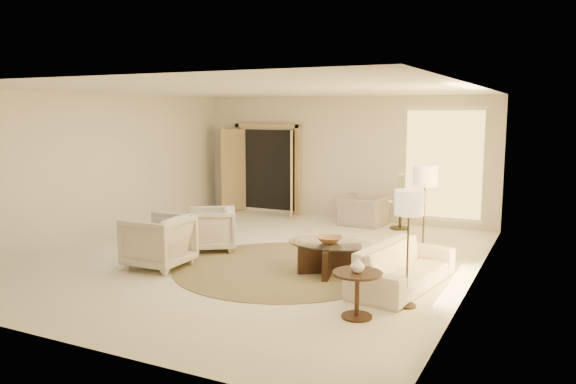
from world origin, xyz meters
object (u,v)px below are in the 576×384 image
at_px(armchair_left, 212,227).
at_px(end_vase, 358,265).
at_px(bowl, 329,240).
at_px(accent_chair, 362,206).
at_px(floor_lamp_far, 409,208).
at_px(coffee_table, 329,254).
at_px(side_table, 400,211).
at_px(armchair_right, 158,239).
at_px(floor_lamp_near, 425,180).
at_px(sofa, 403,266).
at_px(end_table, 357,286).
at_px(side_vase, 401,194).

bearing_deg(armchair_left, end_vase, 26.52).
relative_size(armchair_left, bowl, 2.19).
xyz_separation_m(armchair_left, bowl, (2.45, -0.44, 0.11)).
relative_size(accent_chair, floor_lamp_far, 0.65).
bearing_deg(armchair_left, bowl, 46.67).
bearing_deg(coffee_table, side_table, 88.55).
height_order(armchair_right, bowl, armchair_right).
height_order(coffee_table, floor_lamp_near, floor_lamp_near).
bearing_deg(end_vase, sofa, 82.75).
distance_m(armchair_left, coffee_table, 2.49).
height_order(armchair_left, floor_lamp_far, floor_lamp_far).
bearing_deg(coffee_table, armchair_right, -160.79).
bearing_deg(end_table, coffee_table, 122.37).
relative_size(side_table, end_vase, 3.47).
height_order(armchair_left, coffee_table, armchair_left).
bearing_deg(side_table, armchair_left, -127.85).
xyz_separation_m(floor_lamp_near, bowl, (-1.15, -1.20, -0.84)).
height_order(floor_lamp_near, floor_lamp_far, floor_lamp_near).
relative_size(accent_chair, floor_lamp_near, 0.61).
relative_size(side_table, side_vase, 2.66).
height_order(armchair_right, end_table, armchair_right).
height_order(end_table, side_vase, side_vase).
xyz_separation_m(side_table, bowl, (-0.09, -3.72, 0.15)).
bearing_deg(floor_lamp_near, end_table, -93.00).
xyz_separation_m(armchair_left, side_table, (2.55, 3.28, -0.04)).
xyz_separation_m(end_table, bowl, (-1.00, 1.58, 0.14)).
relative_size(end_table, end_vase, 3.33).
distance_m(sofa, armchair_left, 3.69).
height_order(sofa, armchair_right, armchair_right).
distance_m(armchair_right, coffee_table, 2.71).
bearing_deg(accent_chair, floor_lamp_far, 120.06).
bearing_deg(floor_lamp_far, end_table, -123.91).
xyz_separation_m(coffee_table, side_table, (0.09, 3.72, 0.07)).
bearing_deg(floor_lamp_near, bowl, -133.72).
bearing_deg(bowl, floor_lamp_far, -33.15).
bearing_deg(end_table, side_vase, 99.74).
xyz_separation_m(end_table, floor_lamp_far, (0.43, 0.65, 0.88)).
height_order(sofa, end_vase, end_vase).
bearing_deg(armchair_left, floor_lamp_far, 37.36).
xyz_separation_m(accent_chair, side_vase, (0.84, 0.00, 0.31)).
height_order(accent_chair, floor_lamp_near, floor_lamp_near).
height_order(accent_chair, bowl, accent_chair).
bearing_deg(floor_lamp_near, armchair_right, -150.54).
bearing_deg(coffee_table, floor_lamp_near, 46.28).
bearing_deg(floor_lamp_near, accent_chair, 127.03).
bearing_deg(armchair_right, accent_chair, 156.64).
distance_m(end_vase, side_vase, 5.38).
bearing_deg(armchair_right, side_table, 148.17).
relative_size(armchair_right, bowl, 2.42).
bearing_deg(coffee_table, accent_chair, 101.36).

